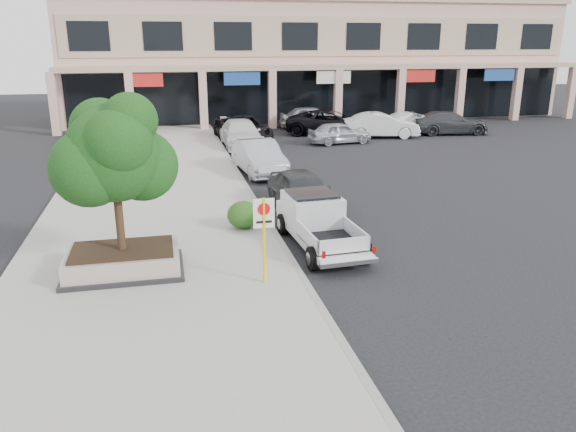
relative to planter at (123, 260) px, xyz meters
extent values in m
plane|color=black|center=(6.26, -1.23, -0.48)|extent=(120.00, 120.00, 0.00)
cube|color=gray|center=(0.76, 4.77, -0.40)|extent=(8.00, 52.00, 0.15)
cube|color=gray|center=(4.71, 4.77, -0.40)|extent=(0.20, 52.00, 0.15)
cube|color=#CC9B8F|center=(14.26, 32.77, 4.02)|extent=(40.00, 10.00, 9.00)
cube|color=tan|center=(14.26, 32.77, 8.77)|extent=(40.40, 10.40, 0.50)
cube|color=tan|center=(14.26, 26.67, 3.82)|extent=(40.00, 2.20, 0.35)
cube|color=#CC9B8F|center=(-5.74, 25.82, 1.62)|extent=(0.55, 0.55, 4.20)
cube|color=#CC9B8F|center=(34.26, 25.82, 1.62)|extent=(0.55, 0.55, 4.20)
cube|color=black|center=(14.26, 27.72, 1.52)|extent=(39.20, 0.08, 3.90)
cube|color=black|center=(0.00, 0.00, -0.27)|extent=(3.20, 2.20, 0.12)
cube|color=gray|center=(0.00, 0.00, 0.04)|extent=(3.00, 2.00, 0.50)
cube|color=black|center=(0.00, 0.00, 0.32)|extent=(2.70, 1.70, 0.06)
cylinder|color=#322313|center=(0.00, 0.00, 1.45)|extent=(0.22, 0.22, 2.20)
sphere|color=black|center=(0.00, 0.00, 2.95)|extent=(2.50, 2.50, 2.50)
sphere|color=black|center=(0.70, 0.30, 2.55)|extent=(1.90, 1.90, 1.90)
sphere|color=black|center=(-0.30, 0.50, 3.55)|extent=(1.60, 1.60, 1.60)
cylinder|color=yellow|center=(3.66, -1.55, 0.82)|extent=(0.09, 0.09, 2.30)
cube|color=white|center=(3.66, -1.55, 1.57)|extent=(0.55, 0.03, 0.78)
cylinder|color=red|center=(3.66, -1.58, 1.69)|extent=(0.32, 0.02, 0.32)
ellipsoid|color=#184012|center=(3.76, 2.99, 0.14)|extent=(1.10, 0.99, 0.93)
imported|color=#2C2F31|center=(6.29, 4.89, 0.30)|extent=(2.18, 4.69, 1.55)
imported|color=#A1A2A8|center=(5.78, 11.51, 0.33)|extent=(2.15, 5.02, 1.61)
imported|color=silver|center=(5.94, 18.82, 0.32)|extent=(2.25, 5.47, 1.58)
imported|color=black|center=(6.29, 20.53, 0.36)|extent=(3.39, 6.26, 1.67)
imported|color=#ABADB3|center=(12.12, 18.57, 0.20)|extent=(4.16, 2.10, 1.36)
imported|color=silver|center=(15.49, 20.15, 0.34)|extent=(5.20, 2.57, 1.64)
imported|color=#313337|center=(20.67, 20.49, 0.30)|extent=(5.56, 2.80, 1.55)
imported|color=black|center=(12.55, 21.92, 0.36)|extent=(6.64, 4.93, 1.68)
imported|color=#A2A4A9|center=(12.07, 25.03, 0.34)|extent=(4.82, 2.01, 1.63)
imported|color=silver|center=(18.32, 21.25, 0.25)|extent=(4.47, 1.75, 1.45)
camera|label=1|loc=(1.28, -14.94, 5.79)|focal=35.00mm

